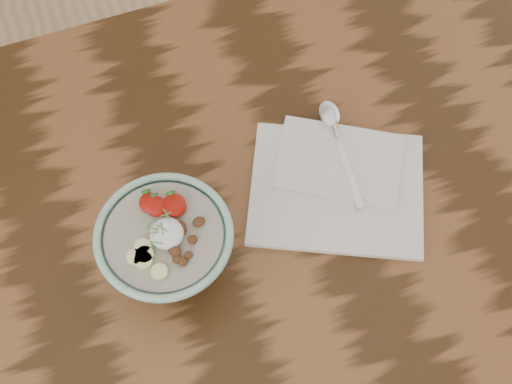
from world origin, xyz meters
TOP-DOWN VIEW (x-y plane):
  - table at (0.00, 0.00)cm, footprint 160.00×90.00cm
  - breakfast_bowl at (-4.01, -1.31)cm, footprint 18.15×18.15cm
  - napkin at (22.66, 2.23)cm, footprint 31.49×29.17cm
  - spoon at (25.54, 10.57)cm, footprint 4.24×18.97cm

SIDE VIEW (x-z plane):
  - table at x=0.00cm, z-range 28.20..103.20cm
  - napkin at x=22.66cm, z-range 74.87..76.43cm
  - spoon at x=25.54cm, z-range 76.47..77.46cm
  - breakfast_bowl at x=-4.01cm, z-range 75.17..87.08cm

